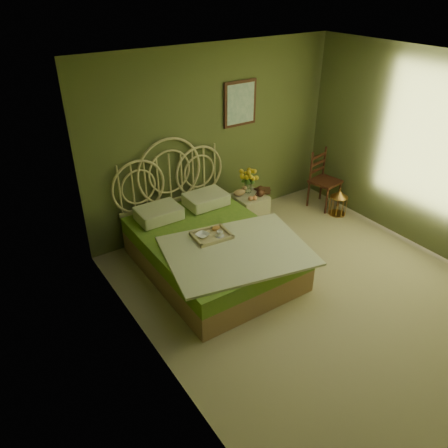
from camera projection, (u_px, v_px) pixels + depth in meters
floor at (316, 294)px, 5.28m from camera, size 4.50×4.50×0.00m
ceiling at (346, 71)px, 3.96m from camera, size 4.50×4.50×0.00m
wall_back at (214, 139)px, 6.23m from camera, size 4.00×0.00×4.00m
wall_left at (158, 258)px, 3.66m from camera, size 0.00×4.50×4.50m
wall_right at (441, 159)px, 5.58m from camera, size 0.00×4.50×4.50m
wall_art at (240, 103)px, 6.19m from camera, size 0.54×0.04×0.64m
bed at (210, 247)px, 5.60m from camera, size 1.87×2.36×1.46m
nightstand at (249, 204)px, 6.56m from camera, size 0.46×0.46×0.93m
chair at (322, 176)px, 7.04m from camera, size 0.48×0.48×0.94m
birdcage at (338, 203)px, 6.91m from camera, size 0.27×0.27×0.41m
book_lower at (259, 192)px, 6.56m from camera, size 0.20×0.24×0.02m
book_upper at (259, 190)px, 6.55m from camera, size 0.28×0.29×0.02m
cereal_bowl at (202, 235)px, 5.34m from camera, size 0.20×0.20×0.04m
coffee_cup at (220, 234)px, 5.34m from camera, size 0.09×0.09×0.07m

